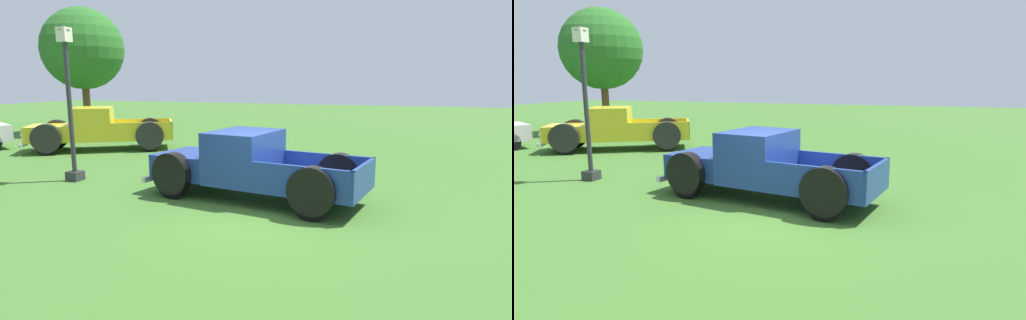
% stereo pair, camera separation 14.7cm
% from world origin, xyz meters
% --- Properties ---
extents(ground_plane, '(80.00, 80.00, 0.00)m').
position_xyz_m(ground_plane, '(0.00, 0.00, 0.00)').
color(ground_plane, '#3D6B28').
extents(pickup_truck_foreground, '(2.67, 5.26, 1.54)m').
position_xyz_m(pickup_truck_foreground, '(1.02, 0.83, 0.73)').
color(pickup_truck_foreground, navy).
rests_on(pickup_truck_foreground, ground_plane).
extents(pickup_truck_behind_right, '(4.43, 5.57, 1.64)m').
position_xyz_m(pickup_truck_behind_right, '(5.54, 8.67, 0.78)').
color(pickup_truck_behind_right, yellow).
rests_on(pickup_truck_behind_right, ground_plane).
extents(lamp_post_near, '(0.36, 0.36, 4.05)m').
position_xyz_m(lamp_post_near, '(1.14, 5.68, 2.12)').
color(lamp_post_near, '#2D2D33').
rests_on(lamp_post_near, ground_plane).
extents(oak_tree_east, '(4.03, 4.03, 6.23)m').
position_xyz_m(oak_tree_east, '(10.20, 12.74, 4.20)').
color(oak_tree_east, brown).
rests_on(oak_tree_east, ground_plane).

